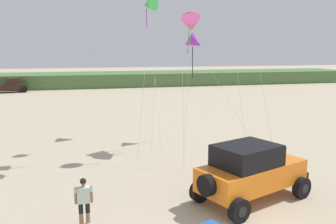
% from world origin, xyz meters
% --- Properties ---
extents(dune_ridge, '(90.00, 9.56, 2.07)m').
position_xyz_m(dune_ridge, '(-2.23, 50.75, 1.03)').
color(dune_ridge, '#4C703D').
rests_on(dune_ridge, ground_plane).
extents(jeep, '(5.00, 3.78, 2.26)m').
position_xyz_m(jeep, '(2.17, 3.71, 1.20)').
color(jeep, orange).
rests_on(jeep, ground_plane).
extents(person_watching, '(0.62, 0.31, 1.67)m').
position_xyz_m(person_watching, '(-4.12, 3.14, 0.94)').
color(person_watching, '#8C664C').
rests_on(person_watching, ground_plane).
extents(distant_pickup, '(4.87, 3.15, 1.98)m').
position_xyz_m(distant_pickup, '(-13.37, 44.22, 0.94)').
color(distant_pickup, black).
rests_on(distant_pickup, ground_plane).
extents(kite_yellow_diamond, '(3.59, 3.49, 6.93)m').
position_xyz_m(kite_yellow_diamond, '(3.19, 13.96, 6.24)').
color(kite_yellow_diamond, purple).
rests_on(kite_yellow_diamond, ground_plane).
extents(kite_purple_stunt, '(1.46, 6.59, 9.37)m').
position_xyz_m(kite_purple_stunt, '(0.69, 16.58, 8.81)').
color(kite_purple_stunt, green).
rests_on(kite_purple_stunt, ground_plane).
extents(kite_black_sled, '(2.13, 4.14, 7.91)m').
position_xyz_m(kite_black_sled, '(2.27, 11.93, 7.22)').
color(kite_black_sled, '#E04C93').
rests_on(kite_black_sled, ground_plane).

